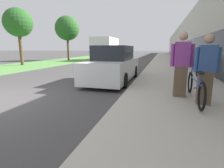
# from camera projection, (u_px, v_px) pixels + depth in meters

# --- Properties ---
(sidewalk_slab) EXTENTS (3.58, 70.00, 0.13)m
(sidewalk_slab) POSITION_uv_depth(u_px,v_px,m) (167.00, 60.00, 23.23)
(sidewalk_slab) COLOR #BCB5A5
(sidewalk_slab) RESTS_ON ground
(storefront_facade) EXTENTS (10.01, 70.00, 5.17)m
(storefront_facade) POSITION_uv_depth(u_px,v_px,m) (210.00, 42.00, 28.47)
(storefront_facade) COLOR #BCB7AD
(storefront_facade) RESTS_ON ground
(lawn_strip) EXTENTS (5.71, 70.00, 0.03)m
(lawn_strip) POSITION_uv_depth(u_px,v_px,m) (92.00, 57.00, 30.29)
(lawn_strip) COLOR #5B9347
(lawn_strip) RESTS_ON ground
(tandem_bicycle) EXTENTS (0.52, 2.36, 0.84)m
(tandem_bicycle) POSITION_uv_depth(u_px,v_px,m) (195.00, 87.00, 4.66)
(tandem_bicycle) COLOR black
(tandem_bicycle) RESTS_ON sidewalk_slab
(person_rider) EXTENTS (0.58, 0.23, 1.71)m
(person_rider) POSITION_uv_depth(u_px,v_px,m) (206.00, 70.00, 4.24)
(person_rider) COLOR brown
(person_rider) RESTS_ON sidewalk_slab
(person_bystander) EXTENTS (0.62, 0.24, 1.83)m
(person_bystander) POSITION_uv_depth(u_px,v_px,m) (181.00, 65.00, 4.95)
(person_bystander) COLOR brown
(person_bystander) RESTS_ON sidewalk_slab
(bike_rack_hoop) EXTENTS (0.05, 0.60, 0.84)m
(bike_rack_hoop) POSITION_uv_depth(u_px,v_px,m) (206.00, 70.00, 7.03)
(bike_rack_hoop) COLOR gray
(bike_rack_hoop) RESTS_ON sidewalk_slab
(cruiser_bike_nearest) EXTENTS (0.52, 1.73, 0.92)m
(cruiser_bike_nearest) POSITION_uv_depth(u_px,v_px,m) (200.00, 70.00, 8.20)
(cruiser_bike_nearest) COLOR black
(cruiser_bike_nearest) RESTS_ON sidewalk_slab
(cruiser_bike_middle) EXTENTS (0.52, 1.78, 0.85)m
(cruiser_bike_middle) POSITION_uv_depth(u_px,v_px,m) (196.00, 66.00, 10.35)
(cruiser_bike_middle) COLOR black
(cruiser_bike_middle) RESTS_ON sidewalk_slab
(parked_sedan_curbside) EXTENTS (1.77, 4.70, 1.63)m
(parked_sedan_curbside) POSITION_uv_depth(u_px,v_px,m) (114.00, 65.00, 8.19)
(parked_sedan_curbside) COLOR white
(parked_sedan_curbside) RESTS_ON ground
(moving_truck) EXTENTS (2.56, 6.16, 2.87)m
(moving_truck) POSITION_uv_depth(u_px,v_px,m) (106.00, 49.00, 23.20)
(moving_truck) COLOR orange
(moving_truck) RESTS_ON ground
(street_tree_near) EXTENTS (2.46, 2.46, 4.97)m
(street_tree_near) POSITION_uv_depth(u_px,v_px,m) (18.00, 23.00, 15.18)
(street_tree_near) COLOR brown
(street_tree_near) RESTS_ON ground
(street_tree_far) EXTENTS (3.05, 3.05, 5.57)m
(street_tree_far) POSITION_uv_depth(u_px,v_px,m) (67.00, 28.00, 22.22)
(street_tree_far) COLOR brown
(street_tree_far) RESTS_ON ground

